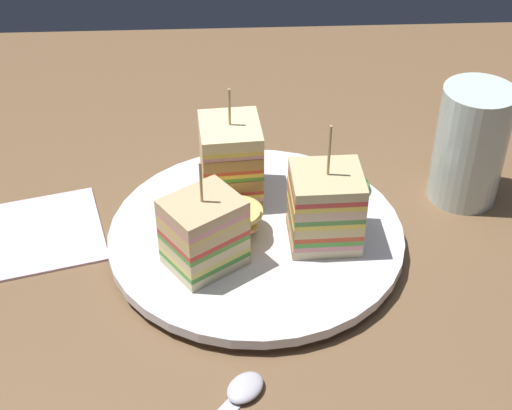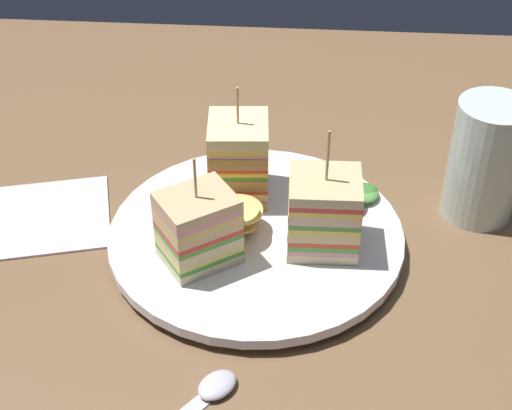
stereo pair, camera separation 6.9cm
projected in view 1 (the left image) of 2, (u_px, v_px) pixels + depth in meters
ground_plane at (256, 253)px, 72.50cm from camera, size 97.18×94.27×1.80cm
plate at (256, 237)px, 71.29cm from camera, size 26.91×26.91×1.79cm
sandwich_wedge_0 at (325, 207)px, 67.90cm from camera, size 6.28×5.84×11.85cm
sandwich_wedge_1 at (231, 161)px, 72.93cm from camera, size 5.97×6.54×11.50cm
sandwich_wedge_2 at (204, 233)px, 65.45cm from camera, size 7.90×7.62×10.48cm
chip_pile at (234, 218)px, 69.71cm from camera, size 7.12×8.27×3.52cm
salad_garnish at (337, 192)px, 74.52cm from camera, size 7.85×6.59×1.56cm
spoon at (228, 406)px, 57.03cm from camera, size 10.28×12.03×1.00cm
napkin at (21, 236)px, 72.72cm from camera, size 17.20×14.79×0.50cm
drinking_glass at (469, 153)px, 75.17cm from camera, size 6.86×6.86×11.91cm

